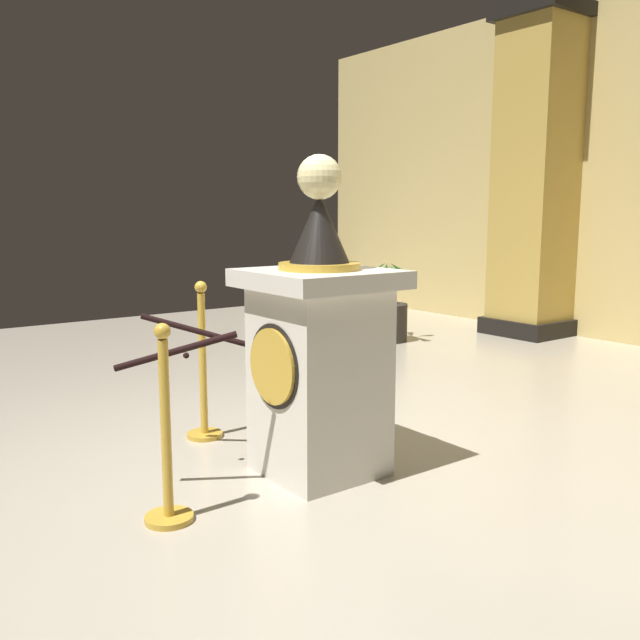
{
  "coord_description": "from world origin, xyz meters",
  "views": [
    {
      "loc": [
        3.33,
        -2.3,
        1.52
      ],
      "look_at": [
        0.24,
        0.0,
        0.9
      ],
      "focal_mm": 38.55,
      "sensor_mm": 36.0,
      "label": 1
    }
  ],
  "objects_px": {
    "pedestal_clock": "(319,351)",
    "stanchion_far": "(167,454)",
    "potted_palm_left": "(387,315)",
    "stanchion_near": "(203,383)"
  },
  "relations": [
    {
      "from": "pedestal_clock",
      "to": "stanchion_far",
      "type": "xyz_separation_m",
      "value": [
        0.08,
        -0.99,
        -0.38
      ]
    },
    {
      "from": "stanchion_far",
      "to": "potted_palm_left",
      "type": "distance_m",
      "value": 5.01
    },
    {
      "from": "potted_palm_left",
      "to": "stanchion_far",
      "type": "bearing_deg",
      "value": -54.52
    },
    {
      "from": "stanchion_near",
      "to": "stanchion_far",
      "type": "height_order",
      "value": "stanchion_near"
    },
    {
      "from": "pedestal_clock",
      "to": "stanchion_near",
      "type": "height_order",
      "value": "pedestal_clock"
    },
    {
      "from": "pedestal_clock",
      "to": "stanchion_near",
      "type": "distance_m",
      "value": 1.06
    },
    {
      "from": "pedestal_clock",
      "to": "potted_palm_left",
      "type": "relative_size",
      "value": 1.87
    },
    {
      "from": "stanchion_near",
      "to": "stanchion_far",
      "type": "xyz_separation_m",
      "value": [
        1.05,
        -0.73,
        -0.03
      ]
    },
    {
      "from": "stanchion_far",
      "to": "potted_palm_left",
      "type": "xyz_separation_m",
      "value": [
        -2.91,
        4.08,
        -0.03
      ]
    },
    {
      "from": "stanchion_near",
      "to": "potted_palm_left",
      "type": "relative_size",
      "value": 1.09
    }
  ]
}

